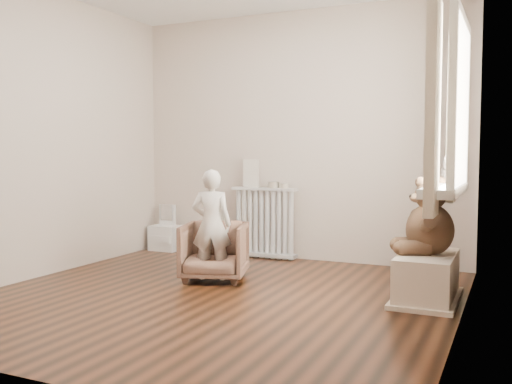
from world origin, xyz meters
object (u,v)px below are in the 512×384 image
at_px(armchair, 214,251).
at_px(radiator, 264,222).
at_px(toy_vanity, 165,226).
at_px(teddy_bear, 430,213).
at_px(child, 212,224).
at_px(toy_bench, 427,275).
at_px(plush_cat, 450,169).

bearing_deg(armchair, radiator, 73.58).
bearing_deg(toy_vanity, teddy_bear, -18.43).
height_order(toy_vanity, armchair, toy_vanity).
relative_size(radiator, child, 0.78).
height_order(child, teddy_bear, child).
bearing_deg(toy_vanity, child, -42.85).
relative_size(radiator, teddy_bear, 1.31).
distance_m(armchair, child, 0.25).
xyz_separation_m(radiator, toy_bench, (1.84, -1.09, -0.19)).
relative_size(armchair, teddy_bear, 0.98).
bearing_deg(plush_cat, child, -168.56).
distance_m(toy_vanity, toy_bench, 3.25).
xyz_separation_m(child, toy_bench, (1.81, 0.11, -0.30)).
xyz_separation_m(toy_vanity, child, (1.26, -1.17, 0.23)).
height_order(toy_vanity, child, child).
relative_size(toy_vanity, armchair, 0.93).
distance_m(armchair, teddy_bear, 1.87).
bearing_deg(teddy_bear, toy_vanity, 142.05).
relative_size(toy_bench, plush_cat, 3.31).
bearing_deg(radiator, teddy_bear, -29.80).
distance_m(toy_bench, plush_cat, 0.82).
relative_size(radiator, plush_cat, 3.28).
distance_m(toy_vanity, teddy_bear, 3.27).
xyz_separation_m(teddy_bear, plush_cat, (0.13, 0.08, 0.33)).
height_order(armchair, teddy_bear, teddy_bear).
bearing_deg(radiator, child, -88.96).
height_order(radiator, toy_vanity, radiator).
bearing_deg(radiator, toy_vanity, -178.61).
bearing_deg(child, armchair, -107.50).
relative_size(toy_vanity, toy_bench, 0.69).
relative_size(toy_bench, teddy_bear, 1.32).
relative_size(radiator, armchair, 1.34).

